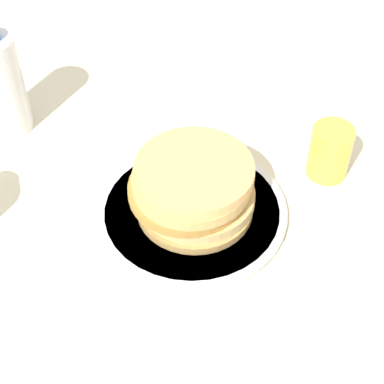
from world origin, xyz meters
TOP-DOWN VIEW (x-y plane):
  - ground_plane at (0.00, 0.00)m, footprint 4.00×4.00m
  - plate at (0.02, -0.01)m, footprint 0.27×0.27m
  - pancake_stack at (0.02, -0.01)m, footprint 0.18×0.17m
  - juice_glass at (-0.20, -0.06)m, footprint 0.06×0.06m
  - water_bottle_near at (0.27, -0.25)m, footprint 0.07×0.07m

SIDE VIEW (x-z plane):
  - ground_plane at x=0.00m, z-range 0.00..0.00m
  - plate at x=0.02m, z-range 0.00..0.01m
  - juice_glass at x=-0.20m, z-range 0.00..0.08m
  - pancake_stack at x=0.02m, z-range 0.01..0.09m
  - water_bottle_near at x=0.27m, z-range -0.01..0.17m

